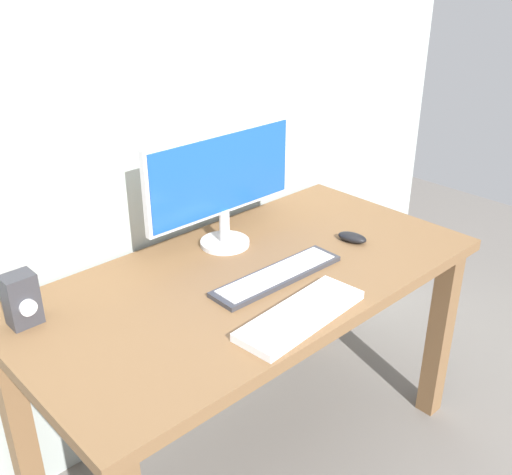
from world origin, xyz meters
TOP-DOWN VIEW (x-y plane):
  - ground_plane at (0.00, 0.00)m, footprint 6.00×6.00m
  - wall_back at (0.00, 0.42)m, footprint 3.10×0.04m
  - desk at (0.00, 0.00)m, footprint 1.52×0.76m
  - monitor at (0.07, 0.22)m, footprint 0.60×0.17m
  - keyboard_primary at (0.04, -0.08)m, footprint 0.47×0.12m
  - keyboard_secondary at (-0.07, -0.28)m, footprint 0.43×0.17m
  - mouse at (0.41, -0.08)m, footprint 0.08×0.12m
  - audio_controller at (-0.64, 0.22)m, footprint 0.08×0.08m

SIDE VIEW (x-z plane):
  - ground_plane at x=0.00m, z-range 0.00..0.00m
  - desk at x=0.00m, z-range 0.27..1.04m
  - keyboard_primary at x=0.04m, z-range 0.77..0.79m
  - keyboard_secondary at x=-0.07m, z-range 0.77..0.80m
  - mouse at x=0.41m, z-range 0.77..0.80m
  - audio_controller at x=-0.64m, z-range 0.77..0.92m
  - monitor at x=0.07m, z-range 0.80..1.21m
  - wall_back at x=0.00m, z-range 0.00..3.00m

